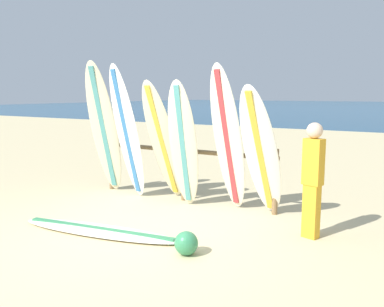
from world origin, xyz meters
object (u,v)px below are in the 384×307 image
(surfboard_leaning_center, at_px, (183,145))
(surfboard_leaning_right, at_px, (261,153))
(surfboard_leaning_far_left, at_px, (104,129))
(beachgoer_standing, at_px, (313,175))
(surfboard_lying_on_sand, at_px, (99,230))
(beach_ball, at_px, (186,243))
(surfboard_rack, at_px, (183,162))
(surfboard_leaning_center_right, at_px, (228,139))
(surfboard_leaning_left, at_px, (127,133))
(surfboard_leaning_center_left, at_px, (163,142))

(surfboard_leaning_center, bearing_deg, surfboard_leaning_right, 2.24)
(surfboard_leaning_center, bearing_deg, surfboard_leaning_far_left, 177.45)
(surfboard_leaning_right, bearing_deg, beachgoer_standing, -24.07)
(surfboard_lying_on_sand, bearing_deg, beach_ball, -1.50)
(beachgoer_standing, distance_m, beach_ball, 1.91)
(surfboard_leaning_far_left, bearing_deg, surfboard_rack, 12.69)
(surfboard_leaning_far_left, relative_size, surfboard_leaning_right, 1.22)
(surfboard_leaning_center, height_order, surfboard_leaning_right, surfboard_leaning_center)
(surfboard_rack, bearing_deg, surfboard_leaning_far_left, -167.31)
(surfboard_leaning_center, bearing_deg, surfboard_leaning_center_right, 12.75)
(surfboard_leaning_far_left, bearing_deg, beach_ball, -31.28)
(surfboard_lying_on_sand, bearing_deg, surfboard_leaning_center, 78.79)
(surfboard_rack, bearing_deg, surfboard_leaning_center, -57.91)
(surfboard_leaning_left, distance_m, surfboard_leaning_center, 1.21)
(surfboard_leaning_center, relative_size, beach_ball, 7.43)
(surfboard_leaning_center, xyz_separation_m, beach_ball, (1.13, -1.72, -0.93))
(surfboard_rack, bearing_deg, beachgoer_standing, -17.20)
(surfboard_lying_on_sand, distance_m, beachgoer_standing, 3.02)
(surfboard_leaning_left, bearing_deg, beach_ball, -36.44)
(surfboard_rack, height_order, surfboard_leaning_center_left, surfboard_leaning_center_left)
(surfboard_leaning_center_left, distance_m, beach_ball, 2.70)
(surfboard_rack, bearing_deg, surfboard_lying_on_sand, -91.64)
(surfboard_leaning_center, distance_m, surfboard_leaning_center_right, 0.77)
(surfboard_leaning_center_left, bearing_deg, beach_ball, -48.77)
(surfboard_leaning_right, relative_size, beach_ball, 7.14)
(surfboard_leaning_center, distance_m, surfboard_lying_on_sand, 2.01)
(surfboard_leaning_far_left, bearing_deg, surfboard_leaning_center_right, 1.90)
(surfboard_leaning_left, xyz_separation_m, beach_ball, (2.32, -1.72, -1.08))
(surfboard_leaning_right, distance_m, surfboard_lying_on_sand, 2.62)
(surfboard_leaning_right, height_order, surfboard_lying_on_sand, surfboard_leaning_right)
(surfboard_leaning_center_left, height_order, surfboard_leaning_center, surfboard_leaning_center_left)
(surfboard_leaning_far_left, distance_m, surfboard_leaning_center_left, 1.32)
(surfboard_leaning_center, xyz_separation_m, surfboard_leaning_center_right, (0.74, 0.17, 0.12))
(surfboard_leaning_center_left, relative_size, beachgoer_standing, 1.39)
(surfboard_leaning_center_right, xyz_separation_m, surfboard_lying_on_sand, (-1.08, -1.85, -1.17))
(surfboard_rack, xyz_separation_m, surfboard_leaning_left, (-0.92, -0.44, 0.52))
(surfboard_leaning_far_left, distance_m, surfboard_leaning_left, 0.65)
(surfboard_leaning_left, height_order, surfboard_leaning_center_left, surfboard_leaning_left)
(surfboard_lying_on_sand, xyz_separation_m, beach_ball, (1.46, -0.04, 0.11))
(surfboard_rack, xyz_separation_m, surfboard_leaning_center_left, (-0.27, -0.26, 0.37))
(surfboard_rack, bearing_deg, surfboard_leaning_right, -13.20)
(surfboard_rack, relative_size, surfboard_leaning_center_left, 1.65)
(surfboard_leaning_right, bearing_deg, surfboard_lying_on_sand, -134.22)
(surfboard_leaning_left, bearing_deg, beachgoer_standing, -5.64)
(surfboard_leaning_center_left, xyz_separation_m, surfboard_leaning_center, (0.54, -0.18, -0.00))
(surfboard_rack, bearing_deg, surfboard_leaning_left, -154.53)
(surfboard_lying_on_sand, bearing_deg, surfboard_leaning_left, 117.25)
(beachgoer_standing, bearing_deg, surfboard_leaning_center, 171.27)
(surfboard_leaning_center_right, bearing_deg, beach_ball, -78.48)
(surfboard_leaning_center, bearing_deg, beachgoer_standing, -8.73)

